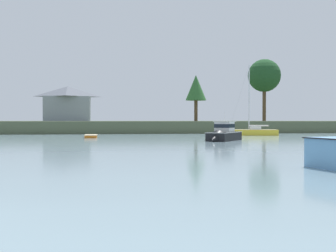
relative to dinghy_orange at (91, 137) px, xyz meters
The scene contains 7 objects.
far_shore_bank 42.02m from the dinghy_orange, 94.55° to the left, with size 224.66×57.14×1.98m, color #4C563D.
dinghy_orange is the anchor object (origin of this frame).
cruiser_black 17.00m from the dinghy_orange, 35.54° to the right, with size 5.36×6.48×3.82m.
sailboat_yellow 22.74m from the dinghy_orange, 11.73° to the left, with size 7.10×3.63×10.49m.
shore_tree_right 33.26m from the dinghy_orange, 54.65° to the left, with size 3.92×3.92×8.73m.
shore_tree_far_right 53.24m from the dinghy_orange, 45.63° to the left, with size 7.20×7.20×13.60m.
cottage_eastern 42.64m from the dinghy_orange, 98.76° to the left, with size 10.37×6.91×7.51m.
Camera 1 is at (5.19, -8.79, 2.13)m, focal length 45.74 mm.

